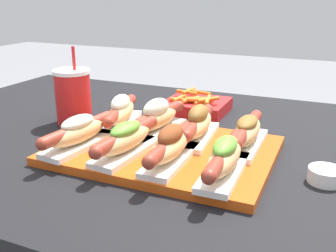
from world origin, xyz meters
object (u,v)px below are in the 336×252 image
at_px(hot_dog_1, 127,139).
at_px(drink_cup, 72,97).
at_px(serving_tray, 164,150).
at_px(hot_dog_3, 224,158).
at_px(fries_basket, 197,105).
at_px(hot_dog_2, 171,146).
at_px(hot_dog_5, 158,118).
at_px(hot_dog_4, 121,112).
at_px(hot_dog_6, 198,124).
at_px(hot_dog_7, 247,132).
at_px(sauce_bowl, 326,175).
at_px(hot_dog_0, 79,132).

relative_size(hot_dog_1, drink_cup, 1.10).
bearing_deg(serving_tray, hot_dog_3, -27.50).
bearing_deg(fries_basket, hot_dog_2, -77.56).
bearing_deg(hot_dog_3, hot_dog_2, 174.10).
relative_size(hot_dog_5, fries_basket, 1.29).
bearing_deg(fries_basket, hot_dog_4, -115.56).
xyz_separation_m(serving_tray, hot_dog_2, (0.04, -0.07, 0.04)).
distance_m(hot_dog_2, hot_dog_6, 0.14).
height_order(serving_tray, hot_dog_3, hot_dog_3).
xyz_separation_m(hot_dog_7, sauce_bowl, (0.16, -0.07, -0.04)).
bearing_deg(hot_dog_3, fries_basket, 116.08).
distance_m(hot_dog_5, fries_basket, 0.25).
bearing_deg(hot_dog_2, hot_dog_7, 50.24).
bearing_deg(hot_dog_3, hot_dog_4, 152.07).
bearing_deg(hot_dog_3, hot_dog_7, 87.83).
distance_m(hot_dog_3, sauce_bowl, 0.19).
xyz_separation_m(hot_dog_3, hot_dog_7, (0.01, 0.15, -0.00)).
xyz_separation_m(hot_dog_4, hot_dog_6, (0.20, -0.01, 0.00)).
xyz_separation_m(hot_dog_5, fries_basket, (0.01, 0.25, -0.03)).
distance_m(hot_dog_3, hot_dog_7, 0.15).
bearing_deg(fries_basket, hot_dog_0, -107.31).
bearing_deg(hot_dog_4, hot_dog_2, -37.47).
distance_m(hot_dog_4, fries_basket, 0.26).
bearing_deg(hot_dog_2, fries_basket, 102.44).
relative_size(hot_dog_3, hot_dog_6, 1.00).
relative_size(hot_dog_3, drink_cup, 1.11).
distance_m(hot_dog_3, hot_dog_5, 0.25).
xyz_separation_m(hot_dog_0, hot_dog_3, (0.32, -0.00, -0.00)).
distance_m(hot_dog_4, hot_dog_5, 0.11).
bearing_deg(serving_tray, hot_dog_0, -155.13).
bearing_deg(hot_dog_7, hot_dog_6, 178.79).
relative_size(hot_dog_1, hot_dog_4, 1.02).
height_order(serving_tray, fries_basket, fries_basket).
bearing_deg(serving_tray, hot_dog_4, 151.65).
relative_size(hot_dog_4, hot_dog_5, 0.98).
distance_m(hot_dog_0, hot_dog_3, 0.32).
height_order(hot_dog_0, hot_dog_3, same).
distance_m(hot_dog_1, hot_dog_6, 0.18).
relative_size(serving_tray, hot_dog_3, 2.04).
height_order(hot_dog_2, drink_cup, drink_cup).
bearing_deg(fries_basket, hot_dog_3, -63.92).
distance_m(hot_dog_7, drink_cup, 0.47).
xyz_separation_m(hot_dog_1, hot_dog_4, (-0.10, 0.15, 0.00)).
bearing_deg(fries_basket, drink_cup, -139.96).
xyz_separation_m(drink_cup, fries_basket, (0.27, 0.22, -0.05)).
height_order(serving_tray, hot_dog_0, hot_dog_0).
xyz_separation_m(hot_dog_1, hot_dog_5, (0.00, 0.14, 0.00)).
xyz_separation_m(hot_dog_5, hot_dog_6, (0.10, 0.00, -0.00)).
height_order(hot_dog_2, hot_dog_7, hot_dog_2).
distance_m(hot_dog_0, hot_dog_4, 0.16).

